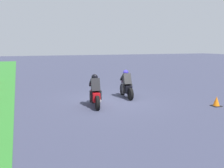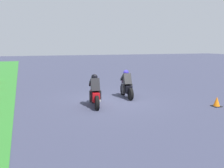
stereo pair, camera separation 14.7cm
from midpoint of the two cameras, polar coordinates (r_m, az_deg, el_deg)
name	(u,v)px [view 1 (the left image)]	position (r m, az deg, el deg)	size (l,w,h in m)	color
ground_plane	(112,101)	(12.53, -0.37, -3.93)	(120.00, 120.00, 0.00)	#383B52
rider_lane_a	(126,86)	(13.20, 3.10, -0.52)	(2.04, 0.58, 1.51)	black
rider_lane_b	(95,93)	(11.28, -4.36, -2.18)	(2.04, 0.60, 1.51)	black
traffic_cone	(216,102)	(12.33, 23.11, -3.86)	(0.40, 0.40, 0.47)	black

